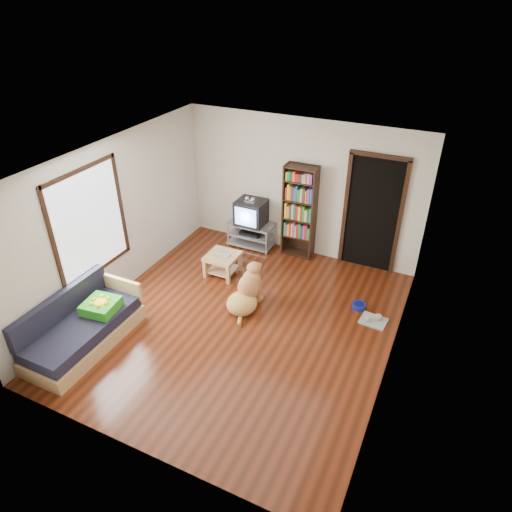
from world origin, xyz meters
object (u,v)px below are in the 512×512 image
at_px(coffee_table, 223,261).
at_px(dog_bowl, 359,306).
at_px(tv_stand, 251,234).
at_px(green_cushion, 101,306).
at_px(grey_rag, 373,321).
at_px(dog, 247,293).
at_px(crt_tv, 252,212).
at_px(sofa, 82,329).
at_px(laptop, 221,255).
at_px(bookshelf, 300,207).

bearing_deg(coffee_table, dog_bowl, 1.48).
bearing_deg(dog_bowl, tv_stand, 156.33).
distance_m(green_cushion, coffee_table, 2.33).
distance_m(dog_bowl, grey_rag, 0.39).
relative_size(tv_stand, dog, 0.95).
bearing_deg(crt_tv, sofa, -104.93).
height_order(dog_bowl, coffee_table, coffee_table).
bearing_deg(dog, crt_tv, 113.41).
xyz_separation_m(laptop, tv_stand, (0.02, 1.18, -0.14)).
bearing_deg(dog, sofa, -134.71).
xyz_separation_m(bookshelf, dog, (-0.15, -1.93, -0.72)).
height_order(laptop, coffee_table, laptop).
xyz_separation_m(dog_bowl, grey_rag, (0.30, -0.25, -0.03)).
distance_m(tv_stand, bookshelf, 1.20).
xyz_separation_m(grey_rag, bookshelf, (-1.82, 1.43, 0.99)).
relative_size(green_cushion, dog, 0.49).
bearing_deg(bookshelf, crt_tv, -175.68).
relative_size(green_cushion, grey_rag, 1.16).
bearing_deg(laptop, tv_stand, 99.31).
bearing_deg(green_cushion, sofa, -118.16).
distance_m(tv_stand, sofa, 3.76).
bearing_deg(sofa, crt_tv, 75.07).
bearing_deg(grey_rag, dog_bowl, 140.19).
height_order(laptop, tv_stand, tv_stand).
height_order(dog_bowl, bookshelf, bookshelf).
height_order(crt_tv, dog, crt_tv).
bearing_deg(green_cushion, laptop, 61.56).
relative_size(grey_rag, tv_stand, 0.44).
xyz_separation_m(green_cushion, crt_tv, (0.85, 3.33, 0.25)).
bearing_deg(tv_stand, dog, -66.34).
bearing_deg(bookshelf, laptop, -127.29).
distance_m(dog_bowl, coffee_table, 2.50).
height_order(crt_tv, sofa, crt_tv).
height_order(bookshelf, dog, bookshelf).
bearing_deg(laptop, sofa, -101.12).
distance_m(green_cushion, sofa, 0.42).
height_order(dog_bowl, sofa, sofa).
relative_size(crt_tv, sofa, 0.32).
height_order(tv_stand, crt_tv, crt_tv).
bearing_deg(bookshelf, coffee_table, -127.95).
height_order(sofa, coffee_table, sofa).
bearing_deg(coffee_table, sofa, -111.06).
bearing_deg(bookshelf, dog, -94.33).
relative_size(laptop, bookshelf, 0.16).
bearing_deg(green_cushion, dog, 34.59).
bearing_deg(green_cushion, dog_bowl, 26.71).
distance_m(coffee_table, dog, 1.07).
distance_m(bookshelf, sofa, 4.26).
xyz_separation_m(laptop, dog, (0.82, -0.66, -0.13)).
xyz_separation_m(coffee_table, dog, (0.82, -0.69, 0.00)).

